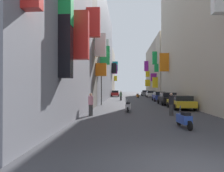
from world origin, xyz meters
TOP-DOWN VIEW (x-y plane):
  - ground_plane at (0.00, 30.00)m, footprint 140.00×140.00m
  - building_left_near at (-7.98, 7.34)m, footprint 7.24×14.68m
  - building_left_mid_a at (-7.98, 16.51)m, footprint 7.20×3.65m
  - building_left_mid_b at (-8.00, 32.25)m, footprint 7.23×27.83m
  - building_left_mid_c at (-7.99, 53.06)m, footprint 7.39×13.84m
  - building_right_near at (8.00, 16.29)m, footprint 7.39×32.58m
  - building_right_mid_b at (7.97, 36.81)m, footprint 7.28×5.33m
  - building_right_mid_c at (7.99, 49.74)m, footprint 7.31×20.53m
  - parked_car_yellow at (3.81, 15.31)m, footprint 2.01×4.48m
  - parked_car_red at (-4.06, 43.12)m, footprint 1.90×4.35m
  - parked_car_black at (3.56, 20.27)m, footprint 1.97×4.04m
  - parked_car_white at (4.03, 40.35)m, footprint 2.01×4.06m
  - parked_car_grey at (3.67, 49.27)m, footprint 1.95×3.92m
  - parked_car_blue at (3.68, 27.25)m, footprint 1.86×4.16m
  - scooter_silver at (-1.47, 12.70)m, footprint 0.51×1.91m
  - scooter_orange at (0.93, 37.05)m, footprint 0.55×1.84m
  - scooter_blue at (1.37, 5.71)m, footprint 0.57×1.88m
  - pedestrian_crossing at (-4.35, 10.02)m, footprint 0.40×0.40m
  - pedestrian_near_left at (1.78, 10.46)m, footprint 0.54×0.54m
  - pedestrian_near_right at (-2.42, 28.40)m, footprint 0.48×0.48m
  - traffic_light_near_corner at (-4.61, 19.19)m, footprint 0.26×0.34m

SIDE VIEW (x-z plane):
  - ground_plane at x=0.00m, z-range 0.00..0.00m
  - scooter_orange at x=0.93m, z-range -0.10..1.03m
  - scooter_blue at x=1.37m, z-range -0.10..1.03m
  - scooter_silver at x=-1.47m, z-range -0.10..1.03m
  - parked_car_yellow at x=3.81m, z-range 0.05..1.40m
  - parked_car_white at x=4.03m, z-range 0.04..1.49m
  - parked_car_grey at x=3.67m, z-range 0.04..1.49m
  - parked_car_red at x=-4.06m, z-range 0.04..1.50m
  - pedestrian_near_right at x=-2.42m, z-range -0.01..1.55m
  - parked_car_blue at x=3.68m, z-range 0.03..1.54m
  - parked_car_black at x=3.56m, z-range 0.03..1.56m
  - pedestrian_crossing at x=-4.35m, z-range 0.00..1.71m
  - pedestrian_near_left at x=1.78m, z-range 0.00..1.74m
  - traffic_light_near_corner at x=-4.61m, z-range 0.80..5.31m
  - building_left_near at x=-7.98m, z-range 0.00..12.13m
  - building_left_mid_c at x=-7.99m, z-range 0.00..12.73m
  - building_right_mid_b at x=7.97m, z-range -0.01..13.18m
  - building_right_mid_c at x=7.99m, z-range 0.00..13.23m
  - building_left_mid_b at x=-8.00m, z-range 0.00..17.75m
  - building_right_near at x=8.00m, z-range 0.00..19.35m
  - building_left_mid_a at x=-7.98m, z-range -0.03..21.97m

